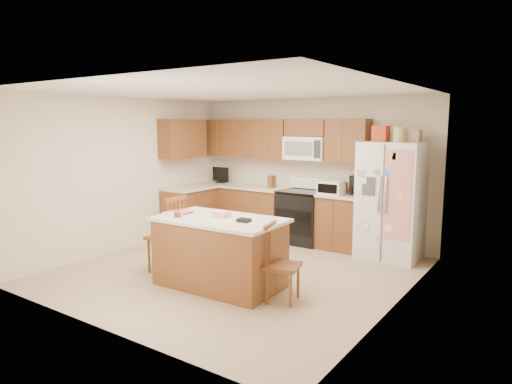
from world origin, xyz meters
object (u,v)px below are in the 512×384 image
Objects in this scene: refrigerator at (391,199)px; windsor_chair_right at (281,265)px; windsor_chair_back at (249,243)px; windsor_chair_left at (168,236)px; stove at (302,216)px; island at (220,252)px.

refrigerator reaches higher than windsor_chair_right.
refrigerator is 2.35× the size of windsor_chair_back.
stove is at bearing 72.46° from windsor_chair_left.
windsor_chair_left is (-2.35, -2.41, -0.41)m from refrigerator.
refrigerator is 1.23× the size of island.
windsor_chair_left is (-0.78, -2.48, 0.03)m from stove.
windsor_chair_right is (0.92, -0.66, 0.03)m from windsor_chair_back.
island is 0.91m from windsor_chair_right.
windsor_chair_right is at bearing -1.31° from windsor_chair_left.
windsor_chair_left reaches higher than island.
island is at bearing -179.54° from windsor_chair_right.
windsor_chair_left is 1.88m from windsor_chair_right.
windsor_chair_back is at bearing -127.80° from refrigerator.
windsor_chair_right is (-0.47, -2.46, -0.48)m from refrigerator.
refrigerator is 1.90× the size of windsor_chair_left.
stove reaches higher than windsor_chair_left.
island is 0.67m from windsor_chair_back.
island is at bearing -85.74° from stove.
stove reaches higher than island.
windsor_chair_left is at bearing 178.69° from windsor_chair_right.
refrigerator reaches higher than stove.
windsor_chair_right reaches higher than windsor_chair_back.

